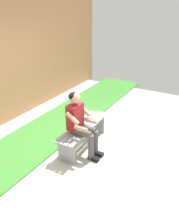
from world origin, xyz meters
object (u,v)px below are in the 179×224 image
person_seated (81,122)px  book_open (97,115)px  apple (91,120)px  bench_near (83,131)px

person_seated → book_open: (-0.81, -0.09, -0.23)m
apple → person_seated: bearing=7.4°
person_seated → apple: size_ratio=17.29×
book_open → person_seated: bearing=3.7°
apple → book_open: size_ratio=0.17×
bench_near → apple: (-0.27, 0.03, 0.15)m
bench_near → apple: 0.31m
person_seated → book_open: person_seated is taller
person_seated → apple: bearing=-172.6°
bench_near → book_open: book_open is taller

